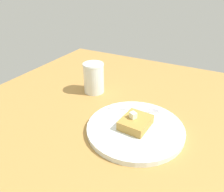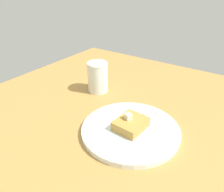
{
  "view_description": "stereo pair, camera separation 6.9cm",
  "coord_description": "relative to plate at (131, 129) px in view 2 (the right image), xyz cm",
  "views": [
    {
      "loc": [
        19.28,
        -45.82,
        40.33
      ],
      "look_at": [
        -8.99,
        7.34,
        6.54
      ],
      "focal_mm": 35.0,
      "sensor_mm": 36.0,
      "label": 1
    },
    {
      "loc": [
        25.17,
        -42.24,
        40.33
      ],
      "look_at": [
        -8.99,
        7.34,
        6.54
      ],
      "focal_mm": 35.0,
      "sensor_mm": 36.0,
      "label": 2
    }
  ],
  "objects": [
    {
      "name": "plate",
      "position": [
        0.0,
        0.0,
        0.0
      ],
      "size": [
        26.9,
        26.9,
        1.49
      ],
      "color": "white",
      "rests_on": "table_surface"
    },
    {
      "name": "butter_pat_primary",
      "position": [
        -0.87,
        -0.63,
        4.04
      ],
      "size": [
        2.17,
        2.1,
        1.68
      ],
      "primitive_type": "cube",
      "rotation": [
        0.0,
        0.0,
        2.69
      ],
      "color": "#EFF1C9",
      "rests_on": "toast_slice_center"
    },
    {
      "name": "fork",
      "position": [
        -2.89,
        7.48,
        0.81
      ],
      "size": [
        15.47,
        7.02,
        0.36
      ],
      "color": "silver",
      "rests_on": "plate"
    },
    {
      "name": "syrup_jar",
      "position": [
        -22.48,
        14.27,
        4.38
      ],
      "size": [
        7.54,
        7.54,
        11.01
      ],
      "color": "#552B11",
      "rests_on": "table_surface"
    },
    {
      "name": "toast_slice_center",
      "position": [
        0.0,
        0.0,
        1.91
      ],
      "size": [
        7.77,
        9.07,
        2.57
      ],
      "primitive_type": "cube",
      "rotation": [
        0.0,
        0.0,
        -0.07
      ],
      "color": "#B0853B",
      "rests_on": "plate"
    },
    {
      "name": "table_surface",
      "position": [
        -2.25,
        -0.2,
        -1.89
      ],
      "size": [
        112.21,
        112.21,
        2.04
      ],
      "primitive_type": "cube",
      "color": "#A87C3D",
      "rests_on": "ground"
    }
  ]
}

